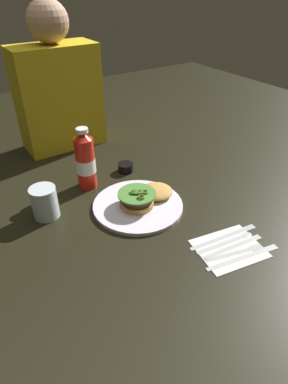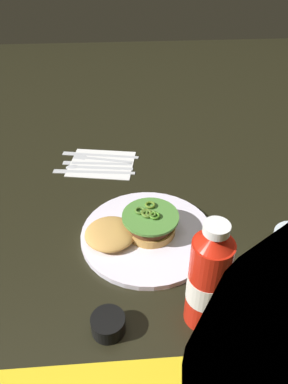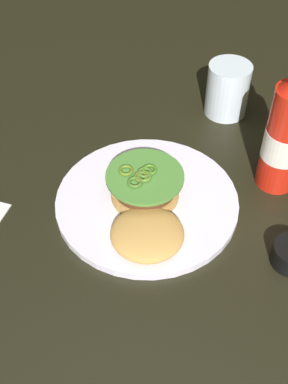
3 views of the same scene
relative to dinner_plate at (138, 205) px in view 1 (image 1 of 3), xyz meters
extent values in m
plane|color=black|center=(-0.01, -0.03, -0.01)|extent=(3.00, 3.00, 0.00)
cylinder|color=white|center=(0.00, 0.00, 0.00)|extent=(0.29, 0.29, 0.01)
cylinder|color=#C49047|center=(-0.01, 0.00, 0.02)|extent=(0.11, 0.11, 0.02)
cylinder|color=#512D19|center=(-0.01, 0.00, 0.03)|extent=(0.10, 0.10, 0.02)
cylinder|color=red|center=(-0.01, 0.00, 0.04)|extent=(0.09, 0.09, 0.01)
cylinder|color=#4B8434|center=(-0.01, 0.00, 0.05)|extent=(0.12, 0.12, 0.01)
torus|color=#497326|center=(-0.01, 0.00, 0.06)|extent=(0.02, 0.02, 0.01)
torus|color=#56771F|center=(-0.01, -0.04, 0.06)|extent=(0.02, 0.02, 0.01)
torus|color=#526A1F|center=(0.00, -0.01, 0.06)|extent=(0.02, 0.02, 0.01)
torus|color=#456E25|center=(0.02, -0.02, 0.06)|extent=(0.02, 0.02, 0.01)
torus|color=#4F7526|center=(0.00, 0.00, 0.06)|extent=(0.02, 0.02, 0.01)
torus|color=#427B1E|center=(-0.01, 0.00, 0.06)|extent=(0.02, 0.02, 0.01)
ellipsoid|color=#C49047|center=(0.08, 0.01, 0.02)|extent=(0.11, 0.11, 0.03)
cylinder|color=red|center=(-0.08, 0.20, 0.08)|extent=(0.07, 0.07, 0.18)
cone|color=red|center=(-0.08, 0.20, 0.19)|extent=(0.06, 0.06, 0.02)
cylinder|color=white|center=(-0.08, 0.20, 0.20)|extent=(0.04, 0.04, 0.01)
cylinder|color=white|center=(-0.08, 0.20, 0.08)|extent=(0.07, 0.07, 0.05)
cylinder|color=silver|center=(-0.26, 0.12, 0.04)|extent=(0.08, 0.08, 0.10)
cylinder|color=black|center=(0.08, 0.22, 0.01)|extent=(0.06, 0.06, 0.03)
cube|color=white|center=(0.10, -0.30, 0.00)|extent=(0.20, 0.17, 0.00)
cube|color=silver|center=(0.10, -0.34, 0.00)|extent=(0.20, 0.05, 0.00)
cube|color=silver|center=(0.18, -0.36, 0.00)|extent=(0.08, 0.03, 0.00)
cube|color=silver|center=(0.10, -0.32, 0.00)|extent=(0.17, 0.06, 0.00)
cube|color=silver|center=(0.17, -0.34, 0.00)|extent=(0.04, 0.03, 0.00)
cube|color=silver|center=(0.10, -0.30, 0.00)|extent=(0.17, 0.03, 0.00)
cube|color=silver|center=(0.17, -0.31, 0.00)|extent=(0.08, 0.03, 0.00)
cube|color=silver|center=(0.11, -0.28, 0.00)|extent=(0.18, 0.04, 0.00)
ellipsoid|color=silver|center=(0.18, -0.29, 0.00)|extent=(0.04, 0.03, 0.00)
cube|color=silver|center=(0.11, -0.26, 0.00)|extent=(0.20, 0.04, 0.00)
cube|color=silver|center=(0.20, -0.27, 0.00)|extent=(0.08, 0.03, 0.00)
cube|color=gold|center=(-0.01, 0.57, 0.20)|extent=(0.33, 0.16, 0.41)
sphere|color=tan|center=(-0.01, 0.57, 0.48)|extent=(0.15, 0.15, 0.15)
camera|label=1|loc=(-0.45, -0.71, 0.62)|focal=30.48mm
camera|label=2|loc=(0.05, 0.57, 0.55)|focal=33.92mm
camera|label=3|loc=(0.52, 0.06, 0.57)|focal=45.91mm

